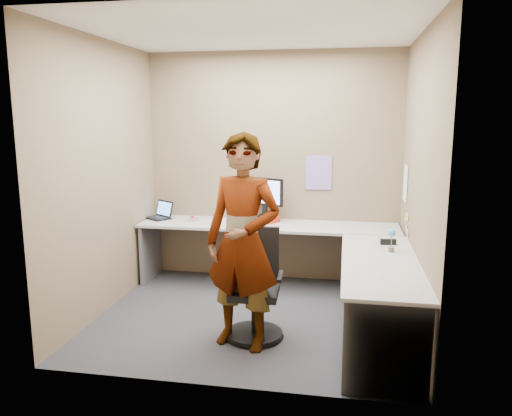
% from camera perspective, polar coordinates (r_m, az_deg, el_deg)
% --- Properties ---
extents(ground, '(3.00, 3.00, 0.00)m').
position_cam_1_polar(ground, '(5.03, -0.40, -12.36)').
color(ground, '#29292E').
rests_on(ground, ground).
extents(wall_back, '(3.00, 0.00, 3.00)m').
position_cam_1_polar(wall_back, '(5.95, 1.89, 4.65)').
color(wall_back, brown).
rests_on(wall_back, ground).
extents(wall_right, '(0.00, 2.70, 2.70)m').
position_cam_1_polar(wall_right, '(4.64, 18.11, 2.49)').
color(wall_right, brown).
rests_on(wall_right, ground).
extents(wall_left, '(0.00, 2.70, 2.70)m').
position_cam_1_polar(wall_left, '(5.17, -17.03, 3.31)').
color(wall_left, brown).
rests_on(wall_left, ground).
extents(ceiling, '(3.00, 3.00, 0.00)m').
position_cam_1_polar(ceiling, '(4.70, -0.44, 19.62)').
color(ceiling, white).
rests_on(ceiling, wall_back).
extents(desk, '(2.98, 2.58, 0.73)m').
position_cam_1_polar(desk, '(5.15, 5.19, -4.95)').
color(desk, '#A7A7A7').
rests_on(desk, ground).
extents(paper_ream, '(0.37, 0.32, 0.06)m').
position_cam_1_polar(paper_ream, '(5.85, 0.97, -1.29)').
color(paper_ream, red).
rests_on(paper_ream, desk).
extents(monitor, '(0.45, 0.24, 0.46)m').
position_cam_1_polar(monitor, '(5.82, 1.00, 1.64)').
color(monitor, black).
rests_on(monitor, paper_ream).
extents(laptop, '(0.38, 0.36, 0.21)m').
position_cam_1_polar(laptop, '(6.16, -10.84, -0.67)').
color(laptop, black).
rests_on(laptop, desk).
extents(trackball_mouse, '(0.12, 0.08, 0.07)m').
position_cam_1_polar(trackball_mouse, '(5.93, -7.21, -1.26)').
color(trackball_mouse, '#B7B7BC').
rests_on(trackball_mouse, desk).
extents(origami, '(0.10, 0.10, 0.06)m').
position_cam_1_polar(origami, '(5.54, -1.09, -1.96)').
color(origami, white).
rests_on(origami, desk).
extents(stapler, '(0.15, 0.06, 0.05)m').
position_cam_1_polar(stapler, '(4.99, 14.87, -3.76)').
color(stapler, black).
rests_on(stapler, desk).
extents(flower, '(0.07, 0.07, 0.22)m').
position_cam_1_polar(flower, '(4.70, 15.25, -3.18)').
color(flower, brown).
rests_on(flower, desk).
extents(calendar_purple, '(0.30, 0.01, 0.40)m').
position_cam_1_polar(calendar_purple, '(5.89, 7.18, 4.02)').
color(calendar_purple, '#846BB7').
rests_on(calendar_purple, wall_back).
extents(calendar_white, '(0.01, 0.28, 0.38)m').
position_cam_1_polar(calendar_white, '(5.54, 16.71, 2.74)').
color(calendar_white, white).
rests_on(calendar_white, wall_right).
extents(sticky_note_a, '(0.01, 0.07, 0.07)m').
position_cam_1_polar(sticky_note_a, '(5.25, 16.95, -1.01)').
color(sticky_note_a, '#F2E059').
rests_on(sticky_note_a, wall_right).
extents(sticky_note_b, '(0.01, 0.07, 0.07)m').
position_cam_1_polar(sticky_note_b, '(5.32, 16.82, -2.28)').
color(sticky_note_b, pink).
rests_on(sticky_note_b, wall_right).
extents(sticky_note_c, '(0.01, 0.07, 0.07)m').
position_cam_1_polar(sticky_note_c, '(5.21, 16.95, -2.78)').
color(sticky_note_c, pink).
rests_on(sticky_note_c, wall_right).
extents(sticky_note_d, '(0.01, 0.07, 0.07)m').
position_cam_1_polar(sticky_note_d, '(5.40, 16.76, -1.01)').
color(sticky_note_d, '#F2E059').
rests_on(sticky_note_d, wall_right).
extents(office_chair, '(0.51, 0.51, 0.96)m').
position_cam_1_polar(office_chair, '(4.52, -0.09, -9.75)').
color(office_chair, black).
rests_on(office_chair, ground).
extents(person, '(0.75, 0.59, 1.83)m').
position_cam_1_polar(person, '(4.18, -1.53, -3.93)').
color(person, '#999399').
rests_on(person, ground).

